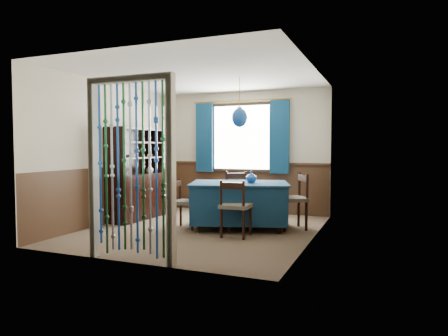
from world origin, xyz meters
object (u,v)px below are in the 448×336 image
at_px(chair_near, 235,207).
at_px(dining_table, 239,202).
at_px(pendant_lamp, 240,117).
at_px(vase_sideboard, 150,168).
at_px(chair_far, 238,195).
at_px(chair_left, 185,202).
at_px(chair_right, 294,199).
at_px(vase_table, 251,177).
at_px(bowl_shelf, 130,156).
at_px(sideboard, 136,187).

bearing_deg(chair_near, dining_table, 103.76).
relative_size(pendant_lamp, vase_sideboard, 5.02).
bearing_deg(dining_table, chair_far, 93.89).
relative_size(chair_left, chair_right, 0.88).
bearing_deg(chair_near, chair_left, 162.52).
height_order(pendant_lamp, vase_table, pendant_lamp).
bearing_deg(chair_left, bowl_shelf, -107.04).
relative_size(chair_far, vase_table, 5.06).
height_order(chair_far, chair_right, chair_right).
distance_m(dining_table, chair_far, 0.73).
xyz_separation_m(chair_left, sideboard, (-1.24, 0.43, 0.16)).
bearing_deg(chair_near, vase_table, 87.19).
bearing_deg(pendant_lamp, vase_sideboard, 167.30).
bearing_deg(bowl_shelf, vase_sideboard, 90.00).
bearing_deg(chair_right, chair_left, 79.94).
relative_size(chair_left, vase_sideboard, 4.97).
bearing_deg(bowl_shelf, chair_far, 26.38).
xyz_separation_m(chair_right, sideboard, (-2.94, -0.20, 0.10)).
relative_size(chair_near, pendant_lamp, 1.05).
bearing_deg(chair_far, vase_sideboard, -25.54).
relative_size(chair_right, vase_table, 5.21).
relative_size(chair_left, sideboard, 0.48).
bearing_deg(chair_near, vase_sideboard, 152.58).
distance_m(chair_left, vase_sideboard, 1.51).
distance_m(chair_right, vase_table, 0.79).
xyz_separation_m(chair_near, pendant_lamp, (-0.17, 0.64, 1.38)).
xyz_separation_m(chair_near, chair_right, (0.69, 0.93, 0.03)).
height_order(dining_table, vase_table, vase_table).
bearing_deg(pendant_lamp, chair_far, 112.10).
distance_m(pendant_lamp, vase_table, 1.01).
height_order(chair_right, vase_table, vase_table).
bearing_deg(bowl_shelf, chair_near, -11.57).
xyz_separation_m(chair_far, chair_left, (-0.57, -1.02, -0.04)).
height_order(chair_left, pendant_lamp, pendant_lamp).
bearing_deg(vase_table, pendant_lamp, -165.44).
relative_size(sideboard, vase_table, 9.65).
bearing_deg(sideboard, chair_far, 20.61).
distance_m(chair_right, vase_sideboard, 2.92).
xyz_separation_m(pendant_lamp, bowl_shelf, (-2.03, -0.19, -0.64)).
relative_size(chair_right, vase_sideboard, 5.63).
xyz_separation_m(dining_table, chair_right, (0.85, 0.29, 0.05)).
height_order(chair_near, vase_table, vase_table).
bearing_deg(chair_right, dining_table, 78.63).
relative_size(dining_table, bowl_shelf, 8.14).
xyz_separation_m(chair_left, chair_right, (1.70, 0.63, 0.06)).
xyz_separation_m(chair_far, vase_sideboard, (-1.75, -0.22, 0.46)).
height_order(sideboard, pendant_lamp, pendant_lamp).
bearing_deg(chair_far, pendant_lamp, 79.30).
distance_m(bowl_shelf, vase_sideboard, 0.70).
distance_m(chair_left, vase_table, 1.18).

